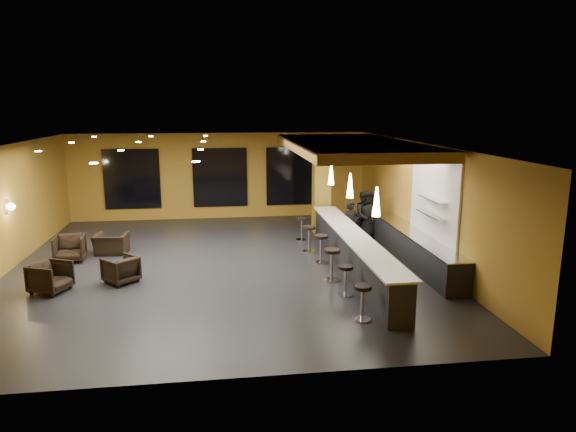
{
  "coord_description": "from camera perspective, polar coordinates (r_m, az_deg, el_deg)",
  "views": [
    {
      "loc": [
        -0.04,
        -14.57,
        4.59
      ],
      "look_at": [
        2.0,
        0.5,
        1.3
      ],
      "focal_mm": 32.0,
      "sensor_mm": 36.0,
      "label": 1
    }
  ],
  "objects": [
    {
      "name": "bar_stool_4",
      "position": [
        16.33,
        2.37,
        -2.18
      ],
      "size": [
        0.42,
        0.42,
        0.84
      ],
      "rotation": [
        0.0,
        0.0,
        -0.43
      ],
      "color": "silver",
      "rests_on": "floor"
    },
    {
      "name": "wall_right",
      "position": [
        16.05,
        14.74,
        1.61
      ],
      "size": [
        0.1,
        13.0,
        3.5
      ],
      "primitive_type": "cube",
      "color": "#A47724",
      "rests_on": "floor"
    },
    {
      "name": "prep_counter",
      "position": [
        15.74,
        13.81,
        -3.48
      ],
      "size": [
        0.7,
        6.0,
        0.86
      ],
      "primitive_type": "cube",
      "color": "black",
      "rests_on": "floor"
    },
    {
      "name": "armchair_a",
      "position": [
        14.21,
        -24.89,
        -6.19
      ],
      "size": [
        1.1,
        1.08,
        0.76
      ],
      "primitive_type": "imported",
      "rotation": [
        0.0,
        0.0,
        1.16
      ],
      "color": "black",
      "rests_on": "floor"
    },
    {
      "name": "wall_back",
      "position": [
        21.31,
        -7.56,
        4.45
      ],
      "size": [
        12.0,
        0.1,
        3.5
      ],
      "primitive_type": "cube",
      "color": "#A47724",
      "rests_on": "floor"
    },
    {
      "name": "pendant_0",
      "position": [
        12.35,
        9.82,
        1.57
      ],
      "size": [
        0.2,
        0.2,
        0.7
      ],
      "primitive_type": "cone",
      "color": "white",
      "rests_on": "wood_soffit"
    },
    {
      "name": "prep_top",
      "position": [
        15.63,
        13.9,
        -1.88
      ],
      "size": [
        0.72,
        6.0,
        0.03
      ],
      "primitive_type": "cube",
      "color": "silver",
      "rests_on": "prep_counter"
    },
    {
      "name": "bar_counter",
      "position": [
        14.65,
        7.22,
        -4.11
      ],
      "size": [
        0.6,
        8.0,
        1.0
      ],
      "primitive_type": "cube",
      "color": "black",
      "rests_on": "floor"
    },
    {
      "name": "armchair_b",
      "position": [
        14.29,
        -18.09,
        -5.67
      ],
      "size": [
        1.08,
        1.08,
        0.71
      ],
      "primitive_type": "imported",
      "rotation": [
        0.0,
        0.0,
        3.9
      ],
      "color": "black",
      "rests_on": "floor"
    },
    {
      "name": "bar_stool_0",
      "position": [
        11.36,
        8.28,
        -9.0
      ],
      "size": [
        0.4,
        0.4,
        0.79
      ],
      "rotation": [
        0.0,
        0.0,
        -0.43
      ],
      "color": "silver",
      "rests_on": "floor"
    },
    {
      "name": "staff_c",
      "position": [
        18.11,
        8.77,
        0.17
      ],
      "size": [
        0.85,
        0.56,
        1.71
      ],
      "primitive_type": "imported",
      "rotation": [
        0.0,
        0.0,
        0.02
      ],
      "color": "black",
      "rests_on": "floor"
    },
    {
      "name": "wall_front",
      "position": [
        8.51,
        -7.04,
        -7.4
      ],
      "size": [
        12.0,
        0.1,
        3.5
      ],
      "primitive_type": "cube",
      "color": "#A47724",
      "rests_on": "floor"
    },
    {
      "name": "bar_top",
      "position": [
        14.51,
        7.28,
        -2.12
      ],
      "size": [
        0.78,
        8.1,
        0.05
      ],
      "primitive_type": "cube",
      "color": "silver",
      "rests_on": "bar_counter"
    },
    {
      "name": "wall_sconce",
      "position": [
        16.4,
        -28.43,
        0.92
      ],
      "size": [
        0.22,
        0.22,
        0.22
      ],
      "primitive_type": "sphere",
      "color": "#FFE5B2",
      "rests_on": "wall_left"
    },
    {
      "name": "tile_backsplash",
      "position": [
        15.07,
        15.9,
        1.83
      ],
      "size": [
        0.06,
        3.2,
        2.4
      ],
      "primitive_type": "cube",
      "color": "white",
      "rests_on": "wall_right"
    },
    {
      "name": "ceiling",
      "position": [
        14.61,
        -7.61,
        8.02
      ],
      "size": [
        12.0,
        13.0,
        0.1
      ],
      "primitive_type": "cube",
      "color": "black"
    },
    {
      "name": "wall_shelf_upper",
      "position": [
        14.82,
        15.72,
        1.88
      ],
      "size": [
        0.3,
        1.5,
        0.03
      ],
      "primitive_type": "cube",
      "color": "silver",
      "rests_on": "wall_right"
    },
    {
      "name": "bar_stool_3",
      "position": [
        15.18,
        3.68,
        -3.26
      ],
      "size": [
        0.43,
        0.43,
        0.86
      ],
      "rotation": [
        0.0,
        0.0,
        0.03
      ],
      "color": "silver",
      "rests_on": "floor"
    },
    {
      "name": "bar_stool_1",
      "position": [
        12.73,
        6.4,
        -6.69
      ],
      "size": [
        0.38,
        0.38,
        0.76
      ],
      "rotation": [
        0.0,
        0.0,
        -0.38
      ],
      "color": "silver",
      "rests_on": "floor"
    },
    {
      "name": "pendant_1",
      "position": [
        14.72,
        6.92,
        3.36
      ],
      "size": [
        0.2,
        0.2,
        0.7
      ],
      "primitive_type": "cone",
      "color": "white",
      "rests_on": "wood_soffit"
    },
    {
      "name": "armchair_d",
      "position": [
        17.1,
        -19.04,
        -2.93
      ],
      "size": [
        1.06,
        0.95,
        0.64
      ],
      "primitive_type": "imported",
      "rotation": [
        0.0,
        0.0,
        3.06
      ],
      "color": "black",
      "rests_on": "floor"
    },
    {
      "name": "window_left",
      "position": [
        21.49,
        -16.94,
        3.95
      ],
      "size": [
        2.2,
        0.06,
        2.4
      ],
      "primitive_type": "cube",
      "color": "black",
      "rests_on": "wall_back"
    },
    {
      "name": "floor",
      "position": [
        15.29,
        -7.23,
        -5.56
      ],
      "size": [
        12.0,
        13.0,
        0.1
      ],
      "primitive_type": "cube",
      "color": "black",
      "rests_on": "ground"
    },
    {
      "name": "armchair_c",
      "position": [
        16.73,
        -23.08,
        -3.32
      ],
      "size": [
        0.93,
        0.95,
        0.79
      ],
      "primitive_type": "imported",
      "rotation": [
        0.0,
        0.0,
        0.1
      ],
      "color": "black",
      "rests_on": "floor"
    },
    {
      "name": "bar_stool_5",
      "position": [
        17.73,
        1.55,
        -1.09
      ],
      "size": [
        0.41,
        0.41,
        0.8
      ],
      "rotation": [
        0.0,
        0.0,
        -0.14
      ],
      "color": "silver",
      "rests_on": "floor"
    },
    {
      "name": "window_center",
      "position": [
        21.21,
        -7.55,
        4.27
      ],
      "size": [
        2.2,
        0.06,
        2.4
      ],
      "primitive_type": "cube",
      "color": "black",
      "rests_on": "wall_back"
    },
    {
      "name": "bar_stool_2",
      "position": [
        13.71,
        4.88,
        -4.96
      ],
      "size": [
        0.44,
        0.44,
        0.87
      ],
      "rotation": [
        0.0,
        0.0,
        -0.17
      ],
      "color": "silver",
      "rests_on": "floor"
    },
    {
      "name": "pendant_2",
      "position": [
        17.13,
        4.82,
        4.65
      ],
      "size": [
        0.2,
        0.2,
        0.7
      ],
      "primitive_type": "cone",
      "color": "white",
      "rests_on": "wood_soffit"
    },
    {
      "name": "column",
      "position": [
        18.76,
        3.73,
        3.47
      ],
      "size": [
        0.6,
        0.6,
        3.5
      ],
      "primitive_type": "cube",
      "color": "olive",
      "rests_on": "floor"
    },
    {
      "name": "staff_a",
      "position": [
        17.03,
        6.99,
        -0.89
      ],
      "size": [
        0.56,
        0.37,
        1.52
      ],
      "primitive_type": "imported",
      "rotation": [
        0.0,
        0.0,
        0.01
      ],
      "color": "black",
      "rests_on": "floor"
    },
    {
      "name": "wall_shelf_lower",
      "position": [
        14.9,
        15.62,
        0.17
      ],
      "size": [
        0.3,
        1.5,
        0.03
      ],
      "primitive_type": "cube",
      "color": "silver",
      "rests_on": "wall_right"
    },
    {
      "name": "wood_soffit",
      "position": [
        16.14,
        6.88,
        7.75
      ],
      "size": [
        3.6,
        8.0,
        0.28
      ],
      "primitive_type": "cube",
      "color": "olive",
      "rests_on": "ceiling"
    },
    {
      "name": "window_right",
      "position": [
        21.43,
        0.52,
        4.46
      ],
      "size": [
        2.2,
        0.06,
        2.4
      ],
      "primitive_type": "cube",
      "color": "black",
      "rests_on": "wall_back"
    },
    {
      "name": "staff_b",
      "position": [
        18.03,
        8.53,
        0.08
      ],
      "size": [
        0.99,
        0.88,
        1.69
      ],
      "primitive_type": "imported",
      "rotation": [
        0.0,
        0.0,
        0.34
      ],
      "color": "black",
      "rests_on": "floor"
    }
  ]
}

